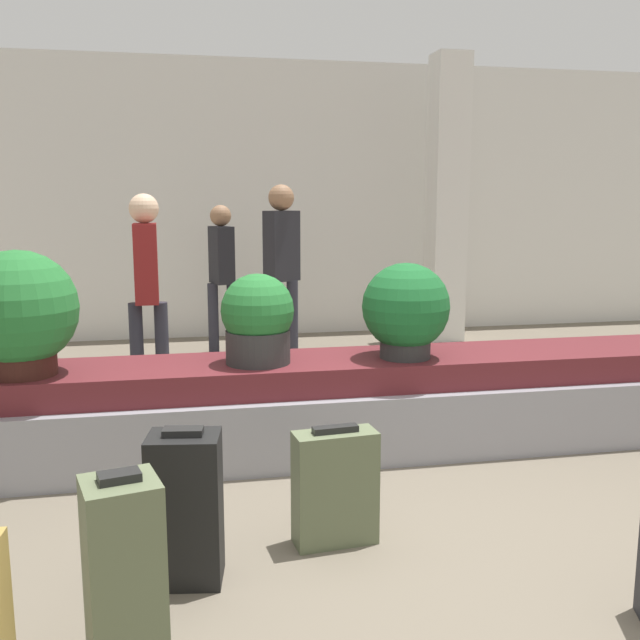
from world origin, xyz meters
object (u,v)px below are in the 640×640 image
pillar (447,201)px  traveler_1 (222,267)px  potted_plant_1 (406,310)px  suitcase_4 (186,508)px  suitcase_3 (335,487)px  suitcase_5 (124,575)px  potted_plant_2 (258,320)px  traveler_0 (147,279)px  potted_plant_0 (19,313)px  traveler_2 (282,258)px

pillar → traveler_1: bearing=-173.8°
potted_plant_1 → suitcase_4: bearing=-135.7°
suitcase_3 → suitcase_5: bearing=-145.8°
potted_plant_2 → suitcase_4: bearing=-108.5°
suitcase_4 → potted_plant_2: (0.47, 1.42, 0.56)m
suitcase_4 → potted_plant_2: potted_plant_2 is taller
traveler_0 → traveler_1: (0.70, 1.65, -0.07)m
traveler_0 → traveler_1: size_ratio=1.07×
potted_plant_0 → potted_plant_1: bearing=0.2°
suitcase_5 → traveler_0: traveler_0 is taller
traveler_1 → traveler_2: (0.53, -0.71, 0.14)m
potted_plant_1 → traveler_1: traveler_1 is taller
pillar → potted_plant_2: bearing=-126.7°
suitcase_5 → traveler_0: bearing=76.6°
suitcase_4 → potted_plant_0: potted_plant_0 is taller
traveler_1 → suitcase_3: bearing=-12.7°
traveler_0 → potted_plant_1: bearing=46.5°
potted_plant_2 → traveler_0: size_ratio=0.34×
potted_plant_0 → potted_plant_1: (2.32, 0.01, -0.06)m
suitcase_5 → traveler_1: bearing=68.7°
suitcase_3 → traveler_2: 3.74m
potted_plant_0 → potted_plant_2: (1.37, 0.05, -0.09)m
suitcase_4 → traveler_2: bearing=84.4°
suitcase_5 → traveler_2: bearing=60.9°
suitcase_3 → potted_plant_1: potted_plant_1 is taller
potted_plant_0 → traveler_2: traveler_2 is taller
potted_plant_0 → suitcase_4: bearing=-56.8°
potted_plant_1 → traveler_1: (-0.97, 3.18, -0.00)m
suitcase_3 → potted_plant_2: size_ratio=1.03×
suitcase_4 → potted_plant_1: potted_plant_1 is taller
pillar → traveler_0: bearing=-149.4°
suitcase_5 → pillar: bearing=45.2°
traveler_2 → potted_plant_2: bearing=-133.9°
pillar → suitcase_3: 5.35m
suitcase_3 → potted_plant_2: bearing=94.8°
suitcase_4 → potted_plant_0: (-0.90, 1.38, 0.65)m
potted_plant_1 → potted_plant_2: bearing=177.8°
pillar → suitcase_4: size_ratio=4.70×
suitcase_4 → suitcase_5: bearing=-102.6°
suitcase_4 → traveler_0: (-0.24, 2.91, 0.66)m
traveler_0 → suitcase_5: bearing=-0.4°
traveler_2 → potted_plant_0: bearing=-159.4°
traveler_1 → traveler_2: 0.89m
suitcase_3 → pillar: bearing=57.8°
suitcase_3 → suitcase_5: (-0.91, -0.76, 0.07)m
suitcase_3 → suitcase_4: suitcase_4 is taller
pillar → suitcase_4: (-3.02, -4.84, -1.27)m
suitcase_5 → potted_plant_1: potted_plant_1 is taller
suitcase_5 → traveler_1: 5.19m
potted_plant_1 → traveler_1: 3.32m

